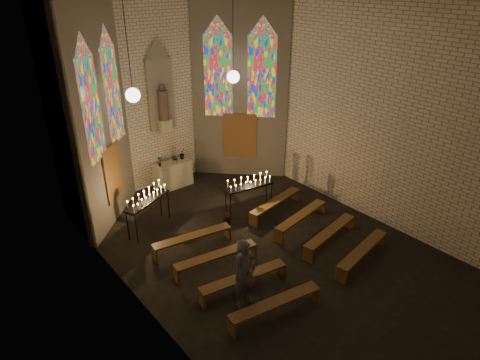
% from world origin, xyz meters
% --- Properties ---
extents(floor, '(12.00, 12.00, 0.00)m').
position_xyz_m(floor, '(0.00, 0.00, 0.00)').
color(floor, black).
rests_on(floor, ground).
extents(room, '(8.22, 12.43, 7.00)m').
position_xyz_m(room, '(-0.00, 3.37, 3.72)').
color(room, beige).
rests_on(room, ground).
extents(altar, '(1.40, 0.60, 1.00)m').
position_xyz_m(altar, '(0.00, 5.45, 0.50)').
color(altar, beige).
rests_on(altar, ground).
extents(flower_vase_left, '(0.23, 0.18, 0.39)m').
position_xyz_m(flower_vase_left, '(-0.53, 5.45, 1.20)').
color(flower_vase_left, '#4C723F').
rests_on(flower_vase_left, altar).
extents(flower_vase_center, '(0.36, 0.33, 0.34)m').
position_xyz_m(flower_vase_center, '(0.10, 5.38, 1.17)').
color(flower_vase_center, '#4C723F').
rests_on(flower_vase_center, altar).
extents(flower_vase_right, '(0.28, 0.26, 0.42)m').
position_xyz_m(flower_vase_right, '(0.50, 5.53, 1.21)').
color(flower_vase_right, '#4C723F').
rests_on(flower_vase_right, altar).
extents(aisle_flower_pot, '(0.32, 0.32, 0.44)m').
position_xyz_m(aisle_flower_pot, '(-0.08, 1.96, 0.22)').
color(aisle_flower_pot, '#4C723F').
rests_on(aisle_flower_pot, ground).
extents(votive_stand_left, '(1.79, 1.10, 1.30)m').
position_xyz_m(votive_stand_left, '(-2.16, 3.34, 1.12)').
color(votive_stand_left, black).
rests_on(votive_stand_left, ground).
extents(votive_stand_right, '(1.77, 0.71, 1.26)m').
position_xyz_m(votive_stand_right, '(1.01, 2.13, 1.08)').
color(votive_stand_right, black).
rests_on(votive_stand_right, ground).
extents(pew_left_0, '(2.47, 0.74, 0.47)m').
position_xyz_m(pew_left_0, '(-1.70, 1.54, 0.38)').
color(pew_left_0, '#533817').
rests_on(pew_left_0, ground).
extents(pew_right_0, '(2.47, 0.74, 0.47)m').
position_xyz_m(pew_right_0, '(1.70, 1.54, 0.38)').
color(pew_right_0, '#533817').
rests_on(pew_right_0, ground).
extents(pew_left_1, '(2.47, 0.74, 0.47)m').
position_xyz_m(pew_left_1, '(-1.70, 0.34, 0.38)').
color(pew_left_1, '#533817').
rests_on(pew_left_1, ground).
extents(pew_right_1, '(2.47, 0.74, 0.47)m').
position_xyz_m(pew_right_1, '(1.70, 0.34, 0.38)').
color(pew_right_1, '#533817').
rests_on(pew_right_1, ground).
extents(pew_left_2, '(2.47, 0.74, 0.47)m').
position_xyz_m(pew_left_2, '(-1.70, -0.86, 0.38)').
color(pew_left_2, '#533817').
rests_on(pew_left_2, ground).
extents(pew_right_2, '(2.47, 0.74, 0.47)m').
position_xyz_m(pew_right_2, '(1.70, -0.86, 0.38)').
color(pew_right_2, '#533817').
rests_on(pew_right_2, ground).
extents(pew_left_3, '(2.47, 0.74, 0.47)m').
position_xyz_m(pew_left_3, '(-1.70, -2.06, 0.38)').
color(pew_left_3, '#533817').
rests_on(pew_left_3, ground).
extents(pew_right_3, '(2.47, 0.74, 0.47)m').
position_xyz_m(pew_right_3, '(1.70, -2.06, 0.38)').
color(pew_right_3, '#533817').
rests_on(pew_right_3, ground).
extents(visitor, '(0.68, 0.45, 1.86)m').
position_xyz_m(visitor, '(-2.00, -1.26, 0.93)').
color(visitor, '#504E59').
rests_on(visitor, ground).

